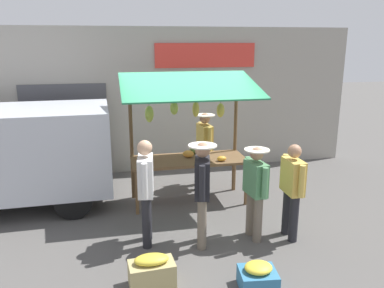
% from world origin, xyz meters
% --- Properties ---
extents(ground_plane, '(40.00, 40.00, 0.00)m').
position_xyz_m(ground_plane, '(0.00, 0.00, 0.00)').
color(ground_plane, '#514F4C').
extents(street_backdrop, '(9.00, 0.30, 3.40)m').
position_xyz_m(street_backdrop, '(0.04, -2.20, 1.70)').
color(street_backdrop, '#9E998E').
rests_on(street_backdrop, ground).
extents(market_stall, '(2.50, 1.46, 2.50)m').
position_xyz_m(market_stall, '(-0.00, -0.03, 1.53)').
color(market_stall, brown).
rests_on(market_stall, ground).
extents(vendor_with_sunhat, '(0.42, 0.69, 1.62)m').
position_xyz_m(vendor_with_sunhat, '(-0.50, -0.75, 0.95)').
color(vendor_with_sunhat, '#726656').
rests_on(vendor_with_sunhat, ground).
extents(shopper_with_ponytail, '(0.42, 0.68, 1.64)m').
position_xyz_m(shopper_with_ponytail, '(0.14, 1.70, 0.97)').
color(shopper_with_ponytail, '#726656').
rests_on(shopper_with_ponytail, ground).
extents(shopper_with_shopping_bag, '(0.39, 0.66, 1.51)m').
position_xyz_m(shopper_with_shopping_bag, '(-0.72, 1.67, 0.88)').
color(shopper_with_shopping_bag, '#726656').
rests_on(shopper_with_shopping_bag, ground).
extents(shopper_in_striped_shirt, '(0.29, 0.70, 1.66)m').
position_xyz_m(shopper_in_striped_shirt, '(0.97, 1.48, 0.97)').
color(shopper_in_striped_shirt, '#232328').
rests_on(shopper_in_striped_shirt, ground).
extents(shopper_in_grey_tee, '(0.22, 0.67, 1.55)m').
position_xyz_m(shopper_in_grey_tee, '(-1.29, 1.77, 0.89)').
color(shopper_in_grey_tee, '#232328').
rests_on(shopper_in_grey_tee, ground).
extents(produce_crate_near, '(0.52, 0.46, 0.36)m').
position_xyz_m(produce_crate_near, '(-0.30, 2.94, 0.16)').
color(produce_crate_near, teal).
rests_on(produce_crate_near, ground).
extents(produce_crate_side, '(0.61, 0.38, 0.43)m').
position_xyz_m(produce_crate_side, '(1.02, 2.59, 0.20)').
color(produce_crate_side, tan).
rests_on(produce_crate_side, ground).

